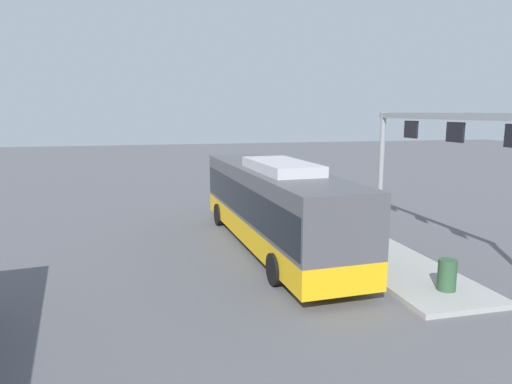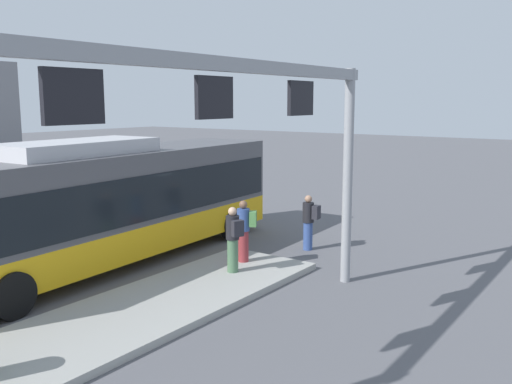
% 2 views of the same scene
% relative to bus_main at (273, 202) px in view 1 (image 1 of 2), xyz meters
% --- Properties ---
extents(ground_plane, '(120.00, 120.00, 0.00)m').
position_rel_bus_main_xyz_m(ground_plane, '(0.01, 0.00, -1.81)').
color(ground_plane, '#56565B').
extents(platform_curb, '(10.00, 2.80, 0.16)m').
position_rel_bus_main_xyz_m(platform_curb, '(-2.06, -3.41, -1.73)').
color(platform_curb, '#9E9E99').
rests_on(platform_curb, ground).
extents(bus_main, '(12.08, 3.18, 3.46)m').
position_rel_bus_main_xyz_m(bus_main, '(0.00, 0.00, 0.00)').
color(bus_main, '#EAAD14').
rests_on(bus_main, ground).
extents(person_boarding, '(0.37, 0.55, 1.67)m').
position_rel_bus_main_xyz_m(person_boarding, '(4.53, -3.66, -0.92)').
color(person_boarding, '#334C8C').
rests_on(person_boarding, ground).
extents(person_waiting_near, '(0.53, 0.61, 1.67)m').
position_rel_bus_main_xyz_m(person_waiting_near, '(1.99, -3.14, -0.76)').
color(person_waiting_near, maroon).
rests_on(person_waiting_near, platform_curb).
extents(person_waiting_mid, '(0.49, 0.60, 1.67)m').
position_rel_bus_main_xyz_m(person_waiting_mid, '(1.06, -3.48, -0.76)').
color(person_waiting_mid, '#476B4C').
rests_on(person_waiting_mid, platform_curb).
extents(platform_sign_gantry, '(10.42, 0.24, 5.20)m').
position_rel_bus_main_xyz_m(platform_sign_gantry, '(-2.54, -5.90, 2.00)').
color(platform_sign_gantry, gray).
rests_on(platform_sign_gantry, ground).
extents(trash_bin, '(0.52, 0.52, 0.90)m').
position_rel_bus_main_xyz_m(trash_bin, '(-5.75, -3.54, -1.20)').
color(trash_bin, '#2D5133').
rests_on(trash_bin, platform_curb).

